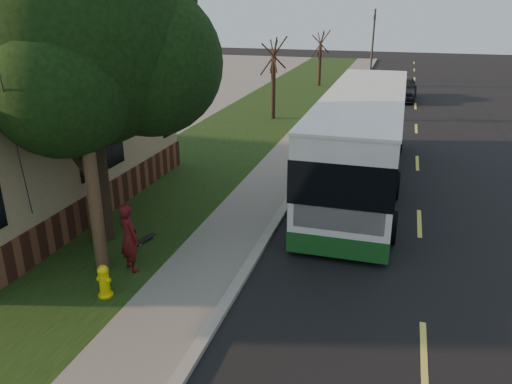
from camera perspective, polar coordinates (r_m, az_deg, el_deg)
ground at (r=10.51m, az=-4.32°, el=-14.17°), size 120.00×120.00×0.00m
road at (r=19.01m, az=18.01°, el=1.41°), size 8.00×80.00×0.01m
curb at (r=19.23m, az=6.09°, el=2.74°), size 0.25×80.00×0.12m
sidewalk at (r=19.43m, az=3.18°, el=2.95°), size 2.00×80.00×0.08m
grass_verge at (r=20.46m, az=-6.42°, el=3.78°), size 5.00×80.00×0.07m
fire_hydrant at (r=11.34m, az=-16.98°, el=-9.69°), size 0.32×0.32×0.74m
utility_pole at (r=11.16m, az=-19.64°, el=12.55°), size 2.86×3.21×9.07m
leafy_tree at (r=12.95m, az=-18.88°, el=16.05°), size 6.30×6.00×7.80m
bare_tree_near at (r=27.12m, az=2.00°, el=12.72°), size 1.38×1.21×4.31m
bare_tree_far at (r=38.71m, az=7.32°, el=14.83°), size 1.38×1.21×4.03m
traffic_signal at (r=42.19m, az=13.22°, el=16.55°), size 0.18×0.22×5.50m
transit_bus at (r=17.42m, az=12.03°, el=6.16°), size 2.75×11.92×3.23m
skateboarder at (r=11.99m, az=-14.30°, el=-5.05°), size 0.73×0.65×1.68m
skateboard_main at (r=13.63m, az=-12.59°, el=-5.30°), size 0.36×0.80×0.07m
dumpster at (r=21.46m, az=-16.78°, el=5.47°), size 1.42×1.17×1.17m
distant_car at (r=34.50m, az=16.36°, el=11.35°), size 1.99×4.52×1.51m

